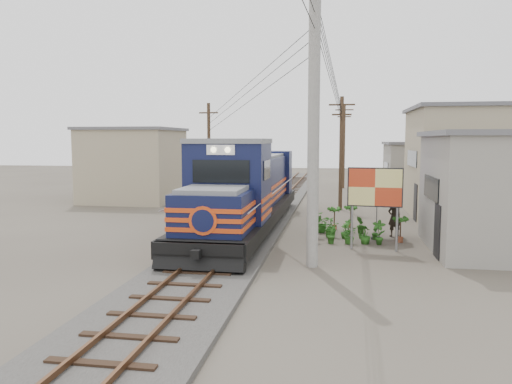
% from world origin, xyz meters
% --- Properties ---
extents(ground, '(120.00, 120.00, 0.00)m').
position_xyz_m(ground, '(0.00, 0.00, 0.00)').
color(ground, '#473F35').
rests_on(ground, ground).
extents(ballast, '(3.60, 70.00, 0.16)m').
position_xyz_m(ballast, '(0.00, 10.00, 0.08)').
color(ballast, '#595651').
rests_on(ballast, ground).
extents(track, '(1.15, 70.00, 0.12)m').
position_xyz_m(track, '(0.00, 10.00, 0.26)').
color(track, '#51331E').
rests_on(track, ground).
extents(locomotive, '(3.16, 17.24, 4.27)m').
position_xyz_m(locomotive, '(0.00, 6.09, 1.84)').
color(locomotive, black).
rests_on(locomotive, ground).
extents(utility_pole_main, '(0.40, 0.40, 10.00)m').
position_xyz_m(utility_pole_main, '(3.50, -0.50, 5.00)').
color(utility_pole_main, '#9E9B93').
rests_on(utility_pole_main, ground).
extents(wooden_pole_mid, '(1.60, 0.24, 7.00)m').
position_xyz_m(wooden_pole_mid, '(4.50, 14.00, 3.68)').
color(wooden_pole_mid, '#4C3826').
rests_on(wooden_pole_mid, ground).
extents(wooden_pole_far, '(1.60, 0.24, 7.50)m').
position_xyz_m(wooden_pole_far, '(4.80, 28.00, 3.93)').
color(wooden_pole_far, '#4C3826').
rests_on(wooden_pole_far, ground).
extents(wooden_pole_left, '(1.60, 0.24, 7.00)m').
position_xyz_m(wooden_pole_left, '(-5.00, 18.00, 3.68)').
color(wooden_pole_left, '#4C3826').
rests_on(wooden_pole_left, ground).
extents(power_lines, '(9.65, 19.00, 3.30)m').
position_xyz_m(power_lines, '(-0.14, 8.49, 7.56)').
color(power_lines, black).
rests_on(power_lines, ground).
extents(shophouse_mid, '(8.40, 7.35, 6.20)m').
position_xyz_m(shophouse_mid, '(12.50, 12.00, 3.11)').
color(shophouse_mid, tan).
rests_on(shophouse_mid, ground).
extents(shophouse_back, '(6.30, 6.30, 4.20)m').
position_xyz_m(shophouse_back, '(11.00, 22.00, 2.11)').
color(shophouse_back, gray).
rests_on(shophouse_back, ground).
extents(shophouse_left, '(6.30, 6.30, 5.20)m').
position_xyz_m(shophouse_left, '(-10.00, 16.00, 2.61)').
color(shophouse_left, tan).
rests_on(shophouse_left, ground).
extents(billboard, '(2.12, 0.37, 3.28)m').
position_xyz_m(billboard, '(5.78, 2.45, 2.41)').
color(billboard, '#99999E').
rests_on(billboard, ground).
extents(market_umbrella, '(2.85, 2.85, 2.51)m').
position_xyz_m(market_umbrella, '(6.04, 4.72, 2.21)').
color(market_umbrella, black).
rests_on(market_umbrella, ground).
extents(vendor, '(0.77, 0.68, 1.78)m').
position_xyz_m(vendor, '(6.88, 5.50, 0.89)').
color(vendor, black).
rests_on(vendor, ground).
extents(plant_nursery, '(3.32, 3.20, 1.04)m').
position_xyz_m(plant_nursery, '(4.36, 4.72, 0.43)').
color(plant_nursery, '#26611B').
rests_on(plant_nursery, ground).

